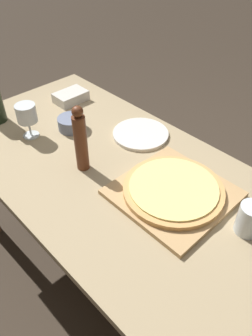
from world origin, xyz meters
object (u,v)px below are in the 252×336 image
object	(u,v)px
pepper_mill	(81,140)
wine_glass	(27,114)
pizza	(173,189)
small_bowl	(71,123)

from	to	relation	value
pepper_mill	wine_glass	bearing A→B (deg)	96.07
pizza	pepper_mill	size ratio (longest dim) A/B	1.31
pizza	wine_glass	size ratio (longest dim) A/B	2.33
small_bowl	pepper_mill	bearing A→B (deg)	-117.25
pepper_mill	wine_glass	distance (m)	0.32
pizza	pepper_mill	world-z (taller)	pepper_mill
pepper_mill	small_bowl	size ratio (longest dim) A/B	2.24
pepper_mill	small_bowl	world-z (taller)	pepper_mill
pizza	small_bowl	xyz separation A→B (m)	(-0.01, 0.57, -0.00)
pizza	wine_glass	distance (m)	0.67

